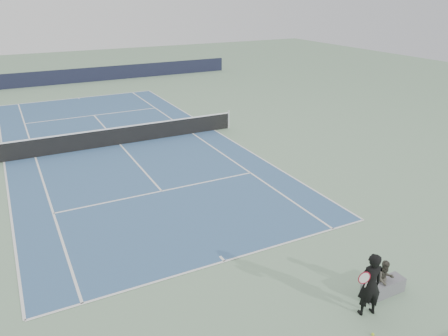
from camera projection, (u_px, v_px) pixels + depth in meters
name	position (u px, v px, depth m)	size (l,w,h in m)	color
ground	(120.00, 145.00, 22.72)	(80.00, 80.00, 0.00)	gray
court_surface	(120.00, 145.00, 22.72)	(10.97, 23.77, 0.01)	#385B85
tennis_net	(119.00, 135.00, 22.53)	(12.90, 0.10, 1.07)	silver
windscreen_far	(65.00, 77.00, 37.21)	(30.00, 0.25, 1.20)	black
tennis_player	(370.00, 284.00, 10.57)	(0.82, 0.60, 1.72)	black
tennis_ball	(373.00, 334.00, 10.17)	(0.07, 0.07, 0.07)	#D5EA30
spectator_bench	(384.00, 283.00, 11.44)	(1.30, 0.72, 1.06)	slate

